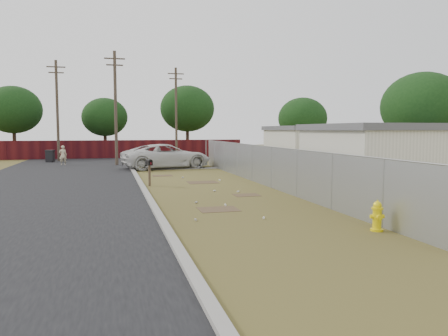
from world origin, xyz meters
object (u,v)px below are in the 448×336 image
object	(u,v)px
pickup_truck	(167,156)
fire_hydrant	(377,217)
mailbox	(149,165)
trash_bin	(50,156)
pedestrian	(63,155)

from	to	relation	value
pickup_truck	fire_hydrant	bearing A→B (deg)	175.98
mailbox	trash_bin	distance (m)	19.88
pedestrian	mailbox	bearing A→B (deg)	104.35
mailbox	pickup_truck	xyz separation A→B (m)	(2.11, 9.93, -0.18)
mailbox	trash_bin	size ratio (longest dim) A/B	1.28
mailbox	trash_bin	world-z (taller)	mailbox
pedestrian	trash_bin	distance (m)	3.99
pickup_truck	trash_bin	xyz separation A→B (m)	(-9.10, 8.67, -0.35)
fire_hydrant	trash_bin	size ratio (longest dim) A/B	0.82
fire_hydrant	mailbox	world-z (taller)	mailbox
mailbox	pickup_truck	distance (m)	10.16
trash_bin	pickup_truck	bearing A→B (deg)	-43.62
fire_hydrant	pedestrian	world-z (taller)	pedestrian
mailbox	pickup_truck	size ratio (longest dim) A/B	0.21
fire_hydrant	trash_bin	bearing A→B (deg)	112.21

